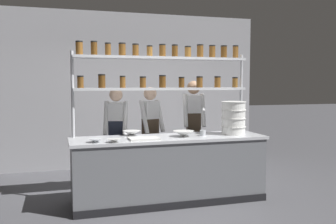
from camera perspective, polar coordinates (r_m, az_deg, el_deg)
ground_plane at (r=5.45m, az=0.14°, el=-13.40°), size 40.00×40.00×0.00m
back_wall at (r=7.56m, az=-5.22°, el=3.31°), size 5.13×0.12×3.05m
prep_counter at (r=5.33m, az=0.14°, el=-8.70°), size 2.73×0.76×0.92m
spice_shelf_unit at (r=5.51m, az=-0.88°, el=5.79°), size 2.61×0.28×2.25m
chef_left at (r=5.77m, az=-7.88°, el=-3.18°), size 0.41×0.34×1.60m
chef_center at (r=5.92m, az=-2.69°, el=-2.87°), size 0.41×0.34×1.61m
chef_right at (r=6.18m, az=3.92°, el=-1.91°), size 0.40×0.33×1.71m
container_stack at (r=5.54m, az=9.95°, el=-0.89°), size 0.36×0.36×0.48m
cutting_board at (r=5.01m, az=-3.71°, el=-4.05°), size 0.40×0.26×0.02m
prep_bowl_near_left at (r=4.84m, az=-11.01°, el=-4.30°), size 0.18×0.18×0.05m
prep_bowl_center_front at (r=5.26m, az=2.40°, el=-3.33°), size 0.30×0.30×0.08m
prep_bowl_center_back at (r=4.79m, az=-8.19°, el=-4.34°), size 0.18×0.18×0.05m
prep_bowl_near_right at (r=5.39m, az=-5.55°, el=-3.23°), size 0.26×0.26×0.07m
serving_cup_front at (r=5.35m, az=5.31°, el=-3.21°), size 0.09×0.09×0.08m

